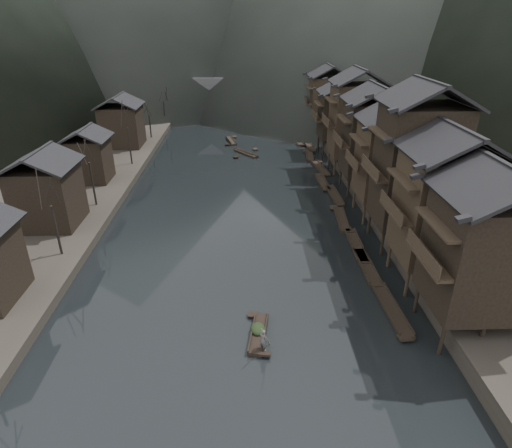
{
  "coord_description": "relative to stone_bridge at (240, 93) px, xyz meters",
  "views": [
    {
      "loc": [
        0.51,
        -33.21,
        21.5
      ],
      "look_at": [
        1.74,
        5.93,
        2.5
      ],
      "focal_mm": 30.0,
      "sensor_mm": 36.0,
      "label": 1
    }
  ],
  "objects": [
    {
      "name": "water",
      "position": [
        0.0,
        -72.0,
        -5.11
      ],
      "size": [
        300.0,
        300.0,
        0.0
      ],
      "primitive_type": "plane",
      "color": "black",
      "rests_on": "ground"
    },
    {
      "name": "right_bank",
      "position": [
        35.0,
        -32.0,
        -4.21
      ],
      "size": [
        40.0,
        200.0,
        1.8
      ],
      "primitive_type": "cube",
      "color": "#2D2823",
      "rests_on": "ground"
    },
    {
      "name": "left_bank",
      "position": [
        -35.0,
        -32.0,
        -4.51
      ],
      "size": [
        40.0,
        200.0,
        1.2
      ],
      "primitive_type": "cube",
      "color": "#2D2823",
      "rests_on": "ground"
    },
    {
      "name": "stilt_houses",
      "position": [
        17.28,
        -53.33,
        3.78
      ],
      "size": [
        9.0,
        67.6,
        16.69
      ],
      "color": "black",
      "rests_on": "ground"
    },
    {
      "name": "left_houses",
      "position": [
        -20.5,
        -51.88,
        0.55
      ],
      "size": [
        8.1,
        53.2,
        8.73
      ],
      "color": "black",
      "rests_on": "left_bank"
    },
    {
      "name": "bare_trees",
      "position": [
        -17.0,
        -49.78,
        1.43
      ],
      "size": [
        3.99,
        74.47,
        7.99
      ],
      "color": "black",
      "rests_on": "left_bank"
    },
    {
      "name": "moored_sampans",
      "position": [
        12.15,
        -50.9,
        -4.91
      ],
      "size": [
        3.0,
        60.59,
        0.47
      ],
      "color": "black",
      "rests_on": "water"
    },
    {
      "name": "midriver_boats",
      "position": [
        2.13,
        -24.59,
        -4.91
      ],
      "size": [
        12.22,
        22.93,
        0.45
      ],
      "color": "black",
      "rests_on": "water"
    },
    {
      "name": "stone_bridge",
      "position": [
        0.0,
        0.0,
        0.0
      ],
      "size": [
        40.0,
        6.0,
        9.0
      ],
      "color": "#4C4C4F",
      "rests_on": "ground"
    },
    {
      "name": "hero_sampan",
      "position": [
        1.49,
        -80.07,
        -4.91
      ],
      "size": [
        1.75,
        5.1,
        0.44
      ],
      "color": "black",
      "rests_on": "water"
    },
    {
      "name": "cargo_heap",
      "position": [
        1.45,
        -79.85,
        -4.34
      ],
      "size": [
        1.11,
        1.45,
        0.67
      ],
      "primitive_type": "ellipsoid",
      "color": "black",
      "rests_on": "hero_sampan"
    },
    {
      "name": "boatman",
      "position": [
        1.76,
        -81.81,
        -3.79
      ],
      "size": [
        0.76,
        0.75,
        1.76
      ],
      "primitive_type": "imported",
      "rotation": [
        0.0,
        0.0,
        2.39
      ],
      "color": "#565658",
      "rests_on": "hero_sampan"
    },
    {
      "name": "bamboo_pole",
      "position": [
        1.96,
        -81.81,
        -1.3
      ],
      "size": [
        0.82,
        2.07,
        3.22
      ],
      "primitive_type": "cylinder",
      "rotation": [
        0.59,
        0.0,
        -0.36
      ],
      "color": "#8C7A51",
      "rests_on": "boatman"
    }
  ]
}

